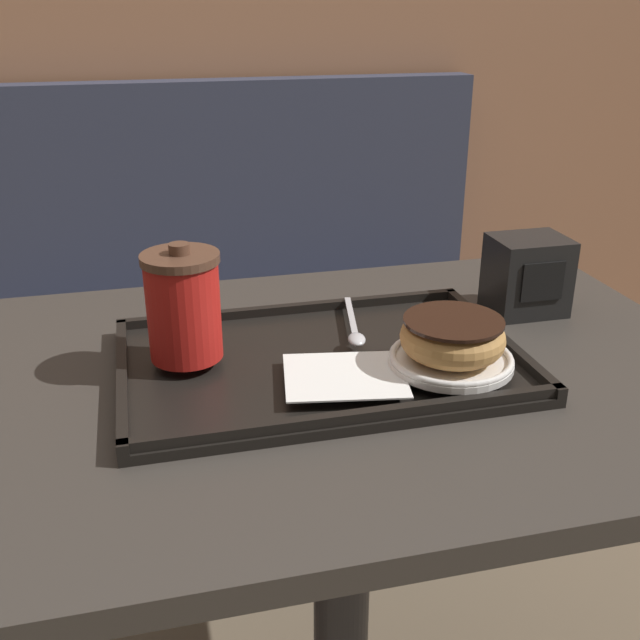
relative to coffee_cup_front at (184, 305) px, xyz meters
The scene contains 9 objects.
booth_bench 1.00m from the coffee_cup_front, 79.78° to the left, with size 1.27×0.44×1.00m.
cafe_table 0.32m from the coffee_cup_front, ahead, with size 0.96×0.69×0.75m.
serving_tray 0.18m from the coffee_cup_front, ahead, with size 0.48×0.32×0.02m.
napkin_paper 0.20m from the coffee_cup_front, 29.60° to the right, with size 0.15×0.14×0.00m.
coffee_cup_front is the anchor object (origin of this frame).
plate_with_chocolate_donut 0.32m from the coffee_cup_front, 18.25° to the right, with size 0.15×0.15×0.01m.
donut_chocolate_glazed 0.31m from the coffee_cup_front, 18.25° to the right, with size 0.12×0.12×0.04m.
spoon 0.22m from the coffee_cup_front, ahead, with size 0.05×0.16×0.01m.
napkin_dispenser 0.50m from the coffee_cup_front, ahead, with size 0.10×0.09×0.11m.
Camera 1 is at (-0.23, -0.79, 1.17)m, focal length 42.00 mm.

